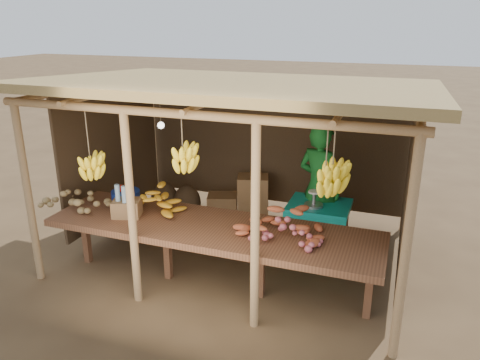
% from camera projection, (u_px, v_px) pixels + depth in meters
% --- Properties ---
extents(ground, '(60.00, 60.00, 0.00)m').
position_uv_depth(ground, '(240.00, 251.00, 6.49)').
color(ground, brown).
rests_on(ground, ground).
extents(stall_structure, '(4.70, 3.50, 2.43)m').
position_uv_depth(stall_structure, '(238.00, 118.00, 5.73)').
color(stall_structure, tan).
rests_on(stall_structure, ground).
extents(counter, '(3.90, 1.05, 0.80)m').
position_uv_depth(counter, '(212.00, 231.00, 5.41)').
color(counter, brown).
rests_on(counter, ground).
extents(potato_heap, '(0.99, 0.75, 0.36)m').
position_uv_depth(potato_heap, '(77.00, 193.00, 5.87)').
color(potato_heap, '#977D4E').
rests_on(potato_heap, counter).
extents(sweet_potato_heap, '(1.01, 0.82, 0.35)m').
position_uv_depth(sweet_potato_heap, '(282.00, 219.00, 5.14)').
color(sweet_potato_heap, '#C55A32').
rests_on(sweet_potato_heap, counter).
extents(onion_heap, '(0.77, 0.48, 0.35)m').
position_uv_depth(onion_heap, '(285.00, 229.00, 4.88)').
color(onion_heap, '#BD5C64').
rests_on(onion_heap, counter).
extents(banana_pile, '(0.65, 0.42, 0.35)m').
position_uv_depth(banana_pile, '(156.00, 199.00, 5.73)').
color(banana_pile, gold).
rests_on(banana_pile, counter).
extents(tomato_basin, '(0.37, 0.37, 0.19)m').
position_uv_depth(tomato_basin, '(126.00, 194.00, 6.13)').
color(tomato_basin, navy).
rests_on(tomato_basin, counter).
extents(bottle_box, '(0.39, 0.35, 0.41)m').
position_uv_depth(bottle_box, '(127.00, 204.00, 5.61)').
color(bottle_box, olive).
rests_on(bottle_box, counter).
extents(vendor, '(0.76, 0.65, 1.78)m').
position_uv_depth(vendor, '(319.00, 188.00, 6.34)').
color(vendor, '#176925').
rests_on(vendor, ground).
extents(tarp_crate, '(0.81, 0.70, 0.96)m').
position_uv_depth(tarp_crate, '(318.00, 228.00, 6.30)').
color(tarp_crate, brown).
rests_on(tarp_crate, ground).
extents(carton_stack, '(1.08, 0.51, 0.75)m').
position_uv_depth(carton_stack, '(242.00, 201.00, 7.38)').
color(carton_stack, olive).
rests_on(carton_stack, ground).
extents(burlap_sacks, '(0.87, 0.45, 0.61)m').
position_uv_depth(burlap_sacks, '(176.00, 199.00, 7.66)').
color(burlap_sacks, '#4D3823').
rests_on(burlap_sacks, ground).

